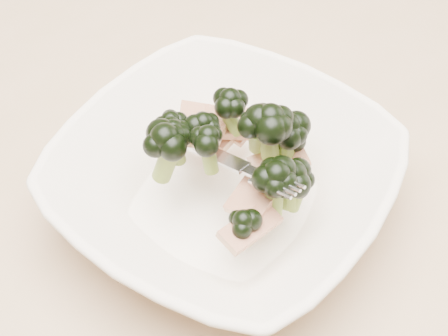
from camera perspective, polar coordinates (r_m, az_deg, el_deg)
The scene contains 2 objects.
dining_table at distance 0.66m, azimuth -4.40°, elevation -7.13°, with size 1.20×0.80×0.75m.
broccoli_dish at distance 0.54m, azimuth 0.20°, elevation -0.72°, with size 0.35×0.35×0.11m.
Camera 1 is at (-0.18, -0.31, 1.21)m, focal length 50.00 mm.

